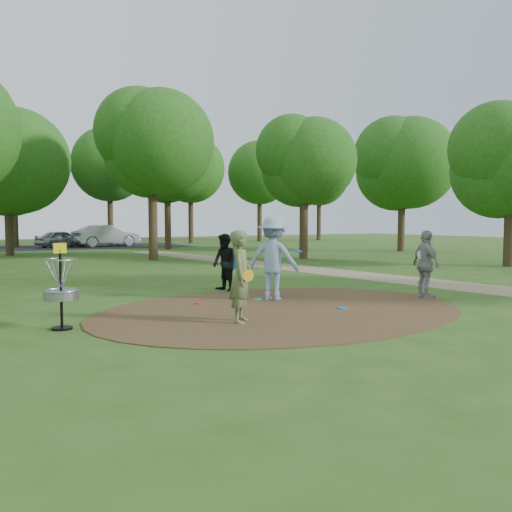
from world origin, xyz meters
TOP-DOWN VIEW (x-y plane):
  - ground at (0.00, 0.00)m, footprint 100.00×100.00m
  - dirt_clearing at (0.00, 0.00)m, footprint 8.40×8.40m
  - footpath at (6.50, 2.00)m, footprint 7.55×39.89m
  - parking_lot at (2.00, 30.00)m, footprint 14.00×8.00m
  - player_observer_with_disc at (-1.46, -0.79)m, footprint 0.72×0.76m
  - player_throwing_with_disc at (0.49, 1.21)m, footprint 1.57×1.47m
  - player_walking_with_disc at (0.16, 3.21)m, footprint 0.74×0.85m
  - player_waiting_with_disc at (3.95, -0.41)m, footprint 0.66×1.07m
  - disc_ground_cyan at (0.15, 1.39)m, footprint 0.22×0.22m
  - disc_ground_blue at (1.14, -0.59)m, footprint 0.22×0.22m
  - disc_ground_red at (-1.32, 1.55)m, footprint 0.22×0.22m
  - car_left at (-0.08, 29.97)m, footprint 3.97×2.76m
  - car_right at (3.13, 29.68)m, footprint 5.22×2.73m
  - disc_golf_basket at (-4.50, 0.30)m, footprint 0.63×0.63m
  - tree_ring at (1.33, 8.19)m, footprint 36.96×45.71m

SIDE VIEW (x-z plane):
  - ground at x=0.00m, z-range 0.00..0.00m
  - parking_lot at x=2.00m, z-range 0.00..0.01m
  - footpath at x=6.50m, z-range 0.00..0.01m
  - dirt_clearing at x=0.00m, z-range 0.00..0.02m
  - disc_ground_cyan at x=0.15m, z-range 0.02..0.04m
  - disc_ground_blue at x=1.14m, z-range 0.02..0.04m
  - disc_ground_red at x=-1.32m, z-range 0.02..0.04m
  - car_left at x=-0.08m, z-range 0.00..1.25m
  - player_walking_with_disc at x=0.16m, z-range 0.00..1.59m
  - car_right at x=3.13m, z-range 0.00..1.64m
  - player_waiting_with_disc at x=3.95m, z-range 0.00..1.70m
  - disc_golf_basket at x=-4.50m, z-range 0.10..1.64m
  - player_observer_with_disc at x=-1.46m, z-range 0.00..1.75m
  - player_throwing_with_disc at x=0.49m, z-range 0.00..2.04m
  - tree_ring at x=1.33m, z-range 0.77..9.54m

